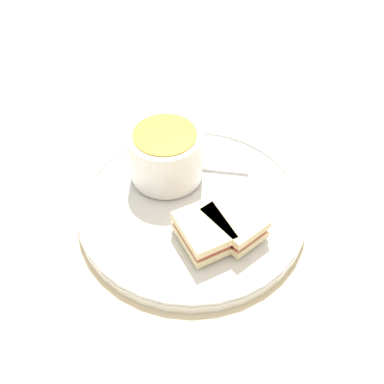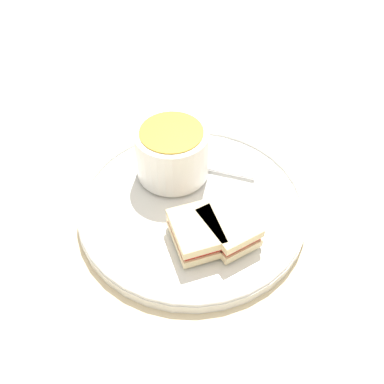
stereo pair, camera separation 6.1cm
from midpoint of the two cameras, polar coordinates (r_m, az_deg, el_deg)
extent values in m
plane|color=beige|center=(0.64, 2.72, -2.62)|extent=(2.40, 2.40, 0.00)
cylinder|color=white|center=(0.63, 2.75, -2.19)|extent=(0.32, 0.32, 0.01)
torus|color=white|center=(0.62, 2.78, -1.66)|extent=(0.31, 0.31, 0.01)
cylinder|color=white|center=(0.66, 0.19, 2.74)|extent=(0.06, 0.06, 0.01)
cylinder|color=white|center=(0.64, 0.19, 4.90)|extent=(0.10, 0.10, 0.07)
cylinder|color=gold|center=(0.61, 0.20, 7.36)|extent=(0.09, 0.09, 0.01)
cube|color=silver|center=(0.67, 6.87, 2.48)|extent=(0.05, 0.08, 0.00)
ellipsoid|color=silver|center=(0.67, 2.21, 3.64)|extent=(0.04, 0.04, 0.01)
cube|color=beige|center=(0.58, 3.51, -5.97)|extent=(0.08, 0.06, 0.01)
cube|color=#B72D23|center=(0.57, 3.56, -5.39)|extent=(0.07, 0.06, 0.01)
cube|color=beige|center=(0.56, 3.60, -4.79)|extent=(0.08, 0.06, 0.01)
cube|color=beige|center=(0.59, 7.59, -5.29)|extent=(0.09, 0.08, 0.01)
cube|color=#B72D23|center=(0.58, 7.68, -4.71)|extent=(0.08, 0.07, 0.01)
cube|color=beige|center=(0.57, 7.78, -4.10)|extent=(0.09, 0.08, 0.01)
camera|label=1|loc=(0.03, -87.13, 3.15)|focal=42.00mm
camera|label=2|loc=(0.03, 92.87, -3.15)|focal=42.00mm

